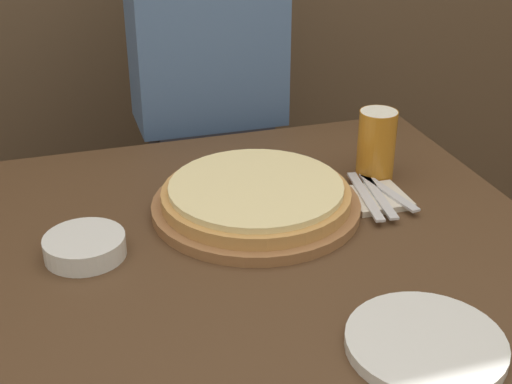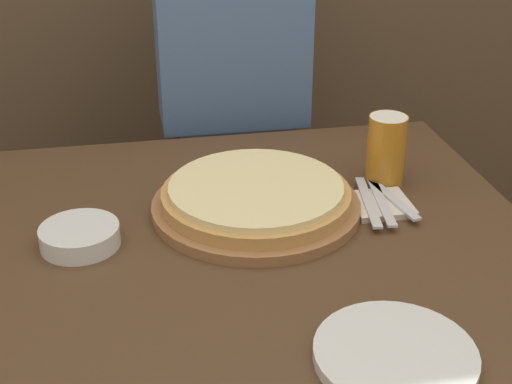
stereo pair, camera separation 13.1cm
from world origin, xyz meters
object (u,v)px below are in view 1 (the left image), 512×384
beer_glass (377,142)px  dinner_plate (425,344)px  side_bowl (85,246)px  dinner_knife (377,194)px  diner_person (210,143)px  pizza_on_board (256,199)px  fork (365,196)px  spoon (389,192)px

beer_glass → dinner_plate: bearing=-107.9°
side_bowl → dinner_knife: side_bowl is taller
beer_glass → side_bowl: bearing=-167.4°
side_bowl → dinner_knife: size_ratio=0.69×
side_bowl → diner_person: bearing=59.2°
beer_glass → dinner_plate: 0.54m
beer_glass → dinner_knife: bearing=-112.3°
pizza_on_board → fork: (0.21, -0.03, -0.01)m
side_bowl → spoon: bearing=3.6°
fork → dinner_knife: (0.03, 0.00, 0.00)m
dinner_plate → dinner_knife: dinner_plate is taller
pizza_on_board → side_bowl: 0.33m
beer_glass → dinner_knife: size_ratio=0.72×
beer_glass → dinner_plate: (-0.17, -0.51, -0.07)m
beer_glass → dinner_plate: beer_glass is taller
dinner_knife → pizza_on_board: bearing=173.0°
side_bowl → spoon: size_ratio=0.81×
pizza_on_board → spoon: pizza_on_board is taller
dinner_plate → dinner_knife: size_ratio=1.12×
spoon → diner_person: diner_person is taller
side_bowl → pizza_on_board: bearing=11.6°
beer_glass → fork: bearing=-123.9°
beer_glass → fork: beer_glass is taller
side_bowl → spoon: 0.58m
pizza_on_board → dinner_plate: 0.46m
pizza_on_board → diner_person: size_ratio=0.29×
spoon → diner_person: size_ratio=0.12×
pizza_on_board → side_bowl: bearing=-168.4°
pizza_on_board → dinner_plate: bearing=-76.5°
dinner_plate → spoon: dinner_plate is taller
dinner_knife → fork: bearing=180.0°
spoon → diner_person: (-0.22, 0.56, -0.10)m
side_bowl → spoon: side_bowl is taller
spoon → dinner_plate: bearing=-109.9°
beer_glass → dinner_knife: (-0.04, -0.10, -0.06)m
side_bowl → fork: 0.53m
dinner_plate → diner_person: 0.99m
fork → spoon: (0.05, 0.00, 0.00)m
pizza_on_board → beer_glass: bearing=13.9°
pizza_on_board → dinner_plate: pizza_on_board is taller
beer_glass → pizza_on_board: bearing=-166.1°
pizza_on_board → dinner_knife: size_ratio=1.95×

